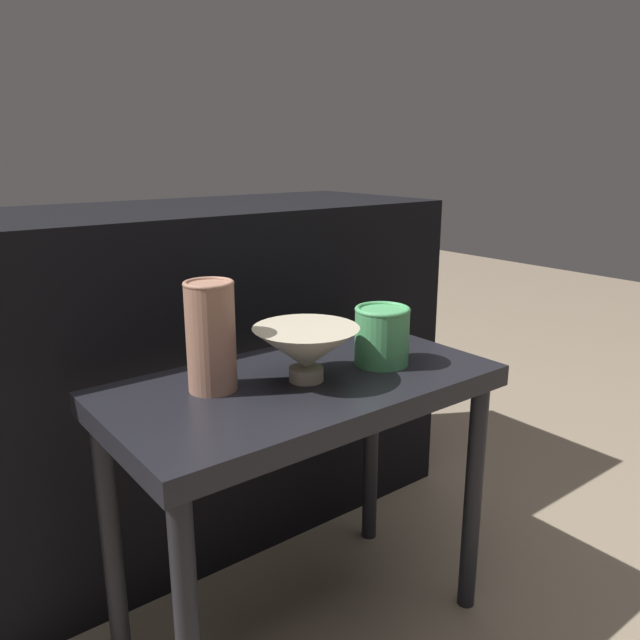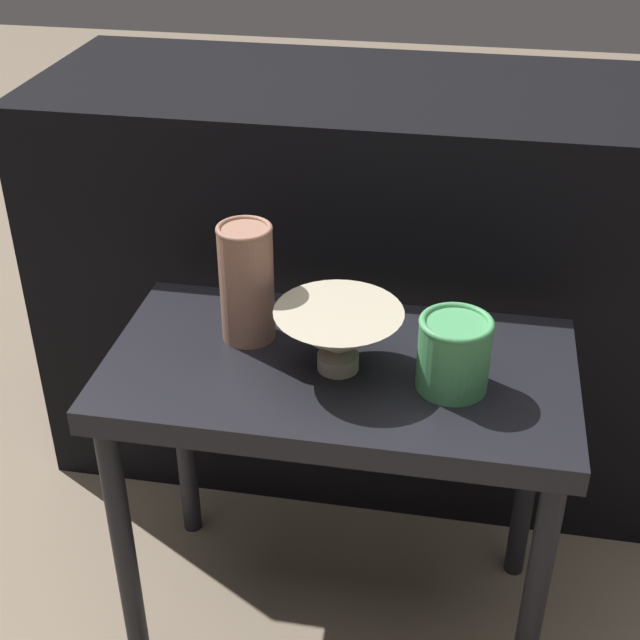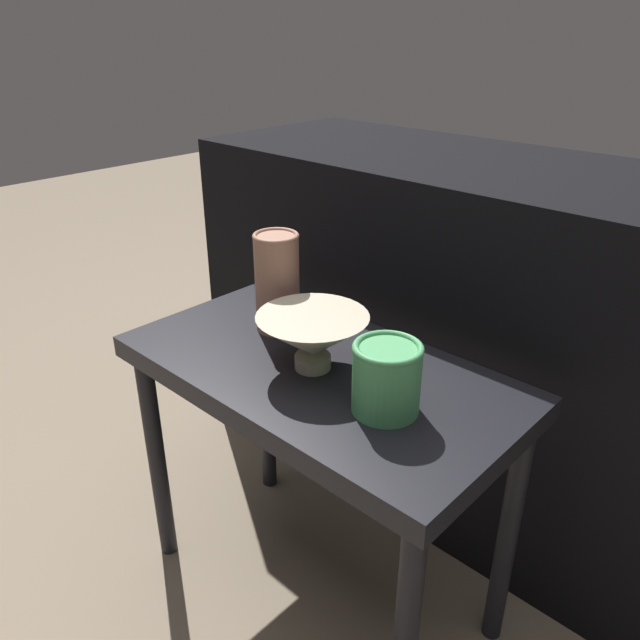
# 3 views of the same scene
# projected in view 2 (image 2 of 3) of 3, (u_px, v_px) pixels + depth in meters

# --- Properties ---
(ground_plane) EXTENTS (8.00, 8.00, 0.00)m
(ground_plane) POSITION_uv_depth(u_px,v_px,m) (336.00, 608.00, 1.63)
(ground_plane) COLOR #7F705B
(table) EXTENTS (0.71, 0.38, 0.54)m
(table) POSITION_uv_depth(u_px,v_px,m) (339.00, 402.00, 1.38)
(table) COLOR black
(table) RESTS_ON ground_plane
(couch_backdrop) EXTENTS (1.32, 0.50, 0.81)m
(couch_backdrop) POSITION_uv_depth(u_px,v_px,m) (378.00, 279.00, 1.85)
(couch_backdrop) COLOR black
(couch_backdrop) RESTS_ON ground_plane
(bowl) EXTENTS (0.19, 0.19, 0.10)m
(bowl) POSITION_uv_depth(u_px,v_px,m) (340.00, 334.00, 1.30)
(bowl) COLOR #B2A88E
(bowl) RESTS_ON table
(vase_textured_left) EXTENTS (0.09, 0.09, 0.19)m
(vase_textured_left) POSITION_uv_depth(u_px,v_px,m) (247.00, 282.00, 1.36)
(vase_textured_left) COLOR #996B56
(vase_textured_left) RESTS_ON table
(vase_colorful_right) EXTENTS (0.11, 0.11, 0.11)m
(vase_colorful_right) POSITION_uv_depth(u_px,v_px,m) (454.00, 352.00, 1.26)
(vase_colorful_right) COLOR #47995B
(vase_colorful_right) RESTS_ON table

